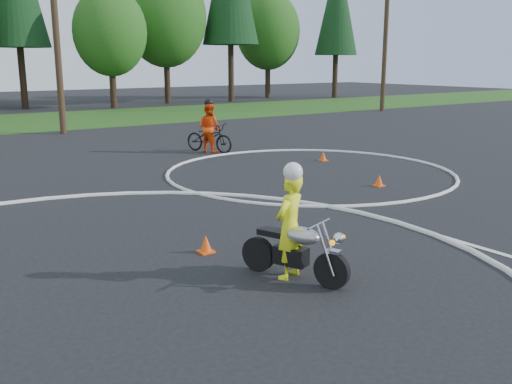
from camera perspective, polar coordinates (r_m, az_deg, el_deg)
course_markings at (r=10.10m, az=-6.68°, el=-4.82°), size 19.05×19.05×0.12m
primary_motorcycle at (r=8.18m, az=4.01°, el=-5.82°), size 0.79×1.67×0.92m
rider_primary_grp at (r=8.16m, az=3.41°, el=-3.10°), size 0.66×0.55×1.71m
rider_second_grp at (r=19.81m, az=-4.70°, el=5.87°), size 1.34×2.03×1.84m
traffic_cones at (r=10.39m, az=10.39°, el=-3.70°), size 21.94×13.83×0.30m
treeline at (r=42.52m, az=-11.67°, el=17.46°), size 38.20×8.10×14.52m
utility_poles at (r=26.28m, az=-19.52°, el=16.86°), size 41.60×1.12×10.00m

